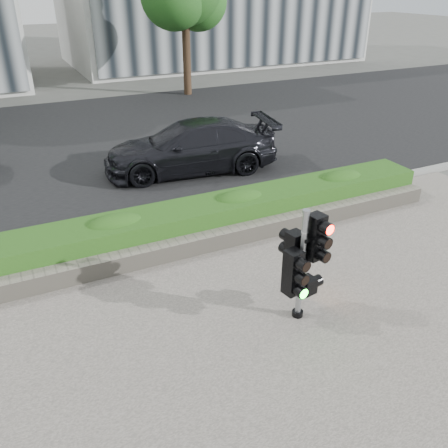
{
  "coord_description": "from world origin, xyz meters",
  "views": [
    {
      "loc": [
        -2.83,
        -5.62,
        4.84
      ],
      "look_at": [
        0.18,
        0.6,
        1.26
      ],
      "focal_mm": 38.0,
      "sensor_mm": 36.0,
      "label": 1
    }
  ],
  "objects": [
    {
      "name": "curb",
      "position": [
        0.0,
        3.15,
        0.06
      ],
      "size": [
        60.0,
        0.25,
        0.12
      ],
      "primitive_type": "cube",
      "color": "gray",
      "rests_on": "ground"
    },
    {
      "name": "hedge",
      "position": [
        0.0,
        2.55,
        0.37
      ],
      "size": [
        12.0,
        1.0,
        0.68
      ],
      "primitive_type": "cube",
      "color": "#46902C",
      "rests_on": "sidewalk"
    },
    {
      "name": "car_dark",
      "position": [
        1.84,
        6.15,
        0.71
      ],
      "size": [
        5.0,
        2.62,
        1.39
      ],
      "primitive_type": "imported",
      "rotation": [
        0.0,
        0.0,
        -1.72
      ],
      "color": "black",
      "rests_on": "road"
    },
    {
      "name": "ground",
      "position": [
        0.0,
        0.0,
        0.0
      ],
      "size": [
        120.0,
        120.0,
        0.0
      ],
      "primitive_type": "plane",
      "color": "#51514C",
      "rests_on": "ground"
    },
    {
      "name": "traffic_signal",
      "position": [
        0.9,
        -0.63,
        1.07
      ],
      "size": [
        0.67,
        0.54,
        1.88
      ],
      "rotation": [
        0.0,
        0.0,
        0.16
      ],
      "color": "black",
      "rests_on": "sidewalk"
    },
    {
      "name": "road",
      "position": [
        0.0,
        10.0,
        0.01
      ],
      "size": [
        60.0,
        13.0,
        0.02
      ],
      "primitive_type": "cube",
      "color": "black",
      "rests_on": "ground"
    },
    {
      "name": "stone_wall",
      "position": [
        0.0,
        1.9,
        0.2
      ],
      "size": [
        12.0,
        0.32,
        0.34
      ],
      "primitive_type": "cube",
      "color": "gray",
      "rests_on": "sidewalk"
    },
    {
      "name": "sidewalk",
      "position": [
        0.0,
        -2.5,
        0.01
      ],
      "size": [
        16.0,
        11.0,
        0.03
      ],
      "primitive_type": "cube",
      "color": "#9E9389",
      "rests_on": "ground"
    }
  ]
}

